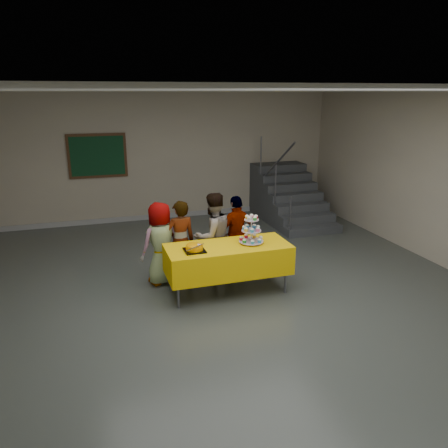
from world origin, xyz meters
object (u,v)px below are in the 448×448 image
object	(u,v)px
bake_table	(228,259)
staircase	(287,198)
bear_cake	(194,247)
cupcake_stand	(251,232)
schoolchild_d	(237,234)
schoolchild_b	(180,242)
schoolchild_c	(213,236)
noticeboard	(97,156)
schoolchild_a	(161,243)

from	to	relation	value
bake_table	staircase	bearing A→B (deg)	53.12
bake_table	bear_cake	distance (m)	0.61
cupcake_stand	bear_cake	world-z (taller)	cupcake_stand
bear_cake	staircase	world-z (taller)	staircase
schoolchild_d	staircase	world-z (taller)	staircase
schoolchild_d	schoolchild_b	bearing A→B (deg)	-3.71
schoolchild_b	schoolchild_d	world-z (taller)	schoolchild_b
schoolchild_c	staircase	distance (m)	4.02
cupcake_stand	schoolchild_c	xyz separation A→B (m)	(-0.43, 0.63, -0.23)
schoolchild_c	bake_table	bearing A→B (deg)	77.59
cupcake_stand	schoolchild_c	size ratio (longest dim) A/B	0.31
bake_table	noticeboard	distance (m)	4.83
bear_cake	bake_table	bearing A→B (deg)	8.74
bake_table	schoolchild_d	world-z (taller)	schoolchild_d
schoolchild_b	staircase	size ratio (longest dim) A/B	0.57
bake_table	schoolchild_d	bearing A→B (deg)	62.17
schoolchild_c	schoolchild_b	bearing A→B (deg)	-19.68
bear_cake	noticeboard	xyz separation A→B (m)	(-1.14, 4.48, 0.77)
schoolchild_d	cupcake_stand	bearing A→B (deg)	75.26
schoolchild_a	noticeboard	distance (m)	3.92
bear_cake	schoolchild_b	distance (m)	0.75
schoolchild_a	schoolchild_c	bearing A→B (deg)	155.72
bake_table	cupcake_stand	bearing A→B (deg)	0.06
cupcake_stand	schoolchild_a	bearing A→B (deg)	152.50
schoolchild_a	schoolchild_d	size ratio (longest dim) A/B	1.01
cupcake_stand	noticeboard	distance (m)	4.90
schoolchild_b	staircase	distance (m)	4.38
schoolchild_d	schoolchild_c	bearing A→B (deg)	7.10
cupcake_stand	schoolchild_c	world-z (taller)	schoolchild_c
schoolchild_c	schoolchild_d	world-z (taller)	schoolchild_c
schoolchild_b	schoolchild_d	distance (m)	1.02
bake_table	noticeboard	world-z (taller)	noticeboard
schoolchild_a	schoolchild_b	bearing A→B (deg)	155.00
cupcake_stand	staircase	distance (m)	4.27
noticeboard	schoolchild_c	bearing A→B (deg)	-66.66
bake_table	schoolchild_c	bearing A→B (deg)	95.09
schoolchild_b	staircase	world-z (taller)	staircase
schoolchild_d	noticeboard	bearing A→B (deg)	-71.36
bake_table	schoolchild_d	size ratio (longest dim) A/B	1.41
schoolchild_b	schoolchild_d	bearing A→B (deg)	-179.63
noticeboard	schoolchild_b	bearing A→B (deg)	-73.81
schoolchild_c	schoolchild_d	xyz separation A→B (m)	(0.47, 0.16, -0.06)
bear_cake	schoolchild_b	bearing A→B (deg)	94.28
bake_table	schoolchild_a	distance (m)	1.14
schoolchild_d	noticeboard	size ratio (longest dim) A/B	1.02
bear_cake	schoolchild_c	world-z (taller)	schoolchild_c
staircase	schoolchild_c	bearing A→B (deg)	-132.95
schoolchild_c	schoolchild_d	bearing A→B (deg)	-178.85
schoolchild_d	noticeboard	distance (m)	4.28
bake_table	bear_cake	world-z (taller)	bear_cake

